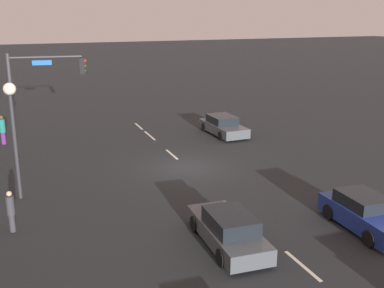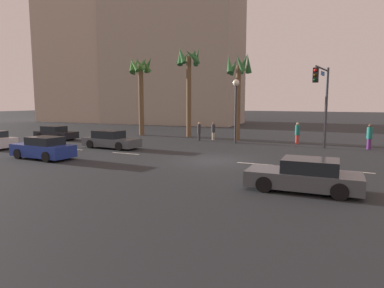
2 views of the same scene
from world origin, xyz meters
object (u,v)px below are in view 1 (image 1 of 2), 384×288
(streetlamp, at_px, (12,117))
(pedestrian_0, at_px, (2,129))
(car_0, at_px, (223,126))
(car_3, at_px, (228,230))
(traffic_signal, at_px, (37,87))
(pedestrian_2, at_px, (11,210))
(car_2, at_px, (365,214))

(streetlamp, bearing_deg, pedestrian_0, 3.93)
(car_0, xyz_separation_m, car_3, (-15.12, 6.72, 0.01))
(car_0, distance_m, pedestrian_0, 14.79)
(car_3, distance_m, traffic_signal, 16.12)
(traffic_signal, xyz_separation_m, pedestrian_2, (-10.63, 1.94, -3.21))
(car_0, distance_m, streetlamp, 16.01)
(car_0, xyz_separation_m, streetlamp, (-7.42, 13.81, 3.25))
(car_3, height_order, pedestrian_2, pedestrian_2)
(streetlamp, bearing_deg, traffic_signal, -12.30)
(pedestrian_0, bearing_deg, traffic_signal, -145.38)
(car_0, relative_size, pedestrian_0, 2.36)
(car_0, xyz_separation_m, car_2, (-15.80, 1.01, 0.04))
(car_2, xyz_separation_m, traffic_signal, (15.40, 11.26, 3.47))
(car_2, relative_size, pedestrian_2, 2.47)
(car_2, relative_size, pedestrian_0, 2.22)
(car_3, distance_m, streetlamp, 10.96)
(car_3, xyz_separation_m, streetlamp, (7.70, 7.09, 3.24))
(streetlamp, height_order, pedestrian_2, streetlamp)
(traffic_signal, height_order, pedestrian_2, traffic_signal)
(pedestrian_0, bearing_deg, car_3, -156.54)
(pedestrian_0, bearing_deg, car_2, -144.09)
(car_2, distance_m, streetlamp, 15.63)
(pedestrian_2, bearing_deg, traffic_signal, -10.34)
(pedestrian_0, relative_size, pedestrian_2, 1.11)
(pedestrian_2, bearing_deg, car_2, -109.89)
(car_3, distance_m, pedestrian_2, 8.55)
(streetlamp, distance_m, pedestrian_2, 4.67)
(car_0, relative_size, pedestrian_2, 2.62)
(car_3, bearing_deg, pedestrian_2, 61.34)
(car_3, distance_m, pedestrian_0, 19.59)
(traffic_signal, height_order, pedestrian_0, traffic_signal)
(car_0, height_order, car_2, car_2)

